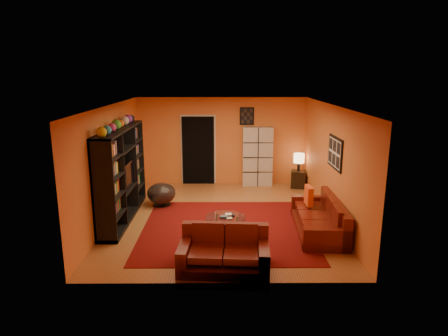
{
  "coord_description": "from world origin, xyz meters",
  "views": [
    {
      "loc": [
        0.01,
        -8.81,
        3.3
      ],
      "look_at": [
        0.06,
        0.1,
        1.17
      ],
      "focal_mm": 32.0,
      "sensor_mm": 36.0,
      "label": 1
    }
  ],
  "objects_px": {
    "sofa": "(322,218)",
    "table_lamp": "(299,159)",
    "entertainment_unit": "(122,174)",
    "coffee_table": "(225,219)",
    "side_table": "(298,179)",
    "tv": "(125,175)",
    "bowl_chair": "(161,194)",
    "loveseat": "(224,251)",
    "storage_cabinet": "(258,156)"
  },
  "relations": [
    {
      "from": "tv",
      "to": "side_table",
      "type": "xyz_separation_m",
      "value": [
        4.47,
        2.43,
        -0.76
      ]
    },
    {
      "from": "entertainment_unit",
      "to": "loveseat",
      "type": "distance_m",
      "value": 3.44
    },
    {
      "from": "loveseat",
      "to": "storage_cabinet",
      "type": "height_order",
      "value": "storage_cabinet"
    },
    {
      "from": "loveseat",
      "to": "bowl_chair",
      "type": "distance_m",
      "value": 3.65
    },
    {
      "from": "side_table",
      "to": "coffee_table",
      "type": "bearing_deg",
      "value": -121.22
    },
    {
      "from": "storage_cabinet",
      "to": "bowl_chair",
      "type": "bearing_deg",
      "value": -142.25
    },
    {
      "from": "entertainment_unit",
      "to": "bowl_chair",
      "type": "relative_size",
      "value": 4.17
    },
    {
      "from": "tv",
      "to": "table_lamp",
      "type": "xyz_separation_m",
      "value": [
        4.47,
        2.43,
        -0.14
      ]
    },
    {
      "from": "entertainment_unit",
      "to": "coffee_table",
      "type": "bearing_deg",
      "value": -24.81
    },
    {
      "from": "loveseat",
      "to": "storage_cabinet",
      "type": "relative_size",
      "value": 0.91
    },
    {
      "from": "entertainment_unit",
      "to": "coffee_table",
      "type": "distance_m",
      "value": 2.68
    },
    {
      "from": "tv",
      "to": "entertainment_unit",
      "type": "bearing_deg",
      "value": 140.26
    },
    {
      "from": "entertainment_unit",
      "to": "storage_cabinet",
      "type": "height_order",
      "value": "entertainment_unit"
    },
    {
      "from": "coffee_table",
      "to": "side_table",
      "type": "relative_size",
      "value": 1.64
    },
    {
      "from": "loveseat",
      "to": "tv",
      "type": "bearing_deg",
      "value": 46.54
    },
    {
      "from": "table_lamp",
      "to": "tv",
      "type": "bearing_deg",
      "value": -151.46
    },
    {
      "from": "bowl_chair",
      "to": "sofa",
      "type": "bearing_deg",
      "value": -25.17
    },
    {
      "from": "sofa",
      "to": "storage_cabinet",
      "type": "xyz_separation_m",
      "value": [
        -1.07,
        3.64,
        0.59
      ]
    },
    {
      "from": "table_lamp",
      "to": "side_table",
      "type": "bearing_deg",
      "value": 0.0
    },
    {
      "from": "loveseat",
      "to": "coffee_table",
      "type": "height_order",
      "value": "loveseat"
    },
    {
      "from": "table_lamp",
      "to": "coffee_table",
      "type": "bearing_deg",
      "value": -121.22
    },
    {
      "from": "bowl_chair",
      "to": "side_table",
      "type": "distance_m",
      "value": 4.11
    },
    {
      "from": "coffee_table",
      "to": "sofa",
      "type": "bearing_deg",
      "value": 6.83
    },
    {
      "from": "side_table",
      "to": "loveseat",
      "type": "bearing_deg",
      "value": -114.15
    },
    {
      "from": "tv",
      "to": "sofa",
      "type": "bearing_deg",
      "value": -101.68
    },
    {
      "from": "entertainment_unit",
      "to": "side_table",
      "type": "bearing_deg",
      "value": 28.87
    },
    {
      "from": "sofa",
      "to": "side_table",
      "type": "xyz_separation_m",
      "value": [
        0.11,
        3.34,
        -0.03
      ]
    },
    {
      "from": "coffee_table",
      "to": "table_lamp",
      "type": "xyz_separation_m",
      "value": [
        2.17,
        3.58,
        0.5
      ]
    },
    {
      "from": "entertainment_unit",
      "to": "side_table",
      "type": "relative_size",
      "value": 6.0
    },
    {
      "from": "side_table",
      "to": "tv",
      "type": "bearing_deg",
      "value": -151.46
    },
    {
      "from": "storage_cabinet",
      "to": "table_lamp",
      "type": "xyz_separation_m",
      "value": [
        1.18,
        -0.31,
        -0.01
      ]
    },
    {
      "from": "sofa",
      "to": "bowl_chair",
      "type": "bearing_deg",
      "value": 158.56
    },
    {
      "from": "tv",
      "to": "bowl_chair",
      "type": "distance_m",
      "value": 1.28
    },
    {
      "from": "storage_cabinet",
      "to": "table_lamp",
      "type": "distance_m",
      "value": 1.22
    },
    {
      "from": "entertainment_unit",
      "to": "table_lamp",
      "type": "xyz_separation_m",
      "value": [
        4.53,
        2.49,
        -0.18
      ]
    },
    {
      "from": "entertainment_unit",
      "to": "table_lamp",
      "type": "relative_size",
      "value": 5.8
    },
    {
      "from": "bowl_chair",
      "to": "tv",
      "type": "bearing_deg",
      "value": -130.32
    },
    {
      "from": "entertainment_unit",
      "to": "loveseat",
      "type": "height_order",
      "value": "entertainment_unit"
    },
    {
      "from": "loveseat",
      "to": "table_lamp",
      "type": "bearing_deg",
      "value": -20.17
    },
    {
      "from": "loveseat",
      "to": "table_lamp",
      "type": "relative_size",
      "value": 3.09
    },
    {
      "from": "tv",
      "to": "storage_cabinet",
      "type": "height_order",
      "value": "storage_cabinet"
    },
    {
      "from": "tv",
      "to": "table_lamp",
      "type": "bearing_deg",
      "value": -61.46
    },
    {
      "from": "loveseat",
      "to": "side_table",
      "type": "height_order",
      "value": "loveseat"
    },
    {
      "from": "sofa",
      "to": "side_table",
      "type": "distance_m",
      "value": 3.34
    },
    {
      "from": "coffee_table",
      "to": "storage_cabinet",
      "type": "height_order",
      "value": "storage_cabinet"
    },
    {
      "from": "sofa",
      "to": "table_lamp",
      "type": "height_order",
      "value": "table_lamp"
    },
    {
      "from": "loveseat",
      "to": "storage_cabinet",
      "type": "bearing_deg",
      "value": -7.12
    },
    {
      "from": "sofa",
      "to": "coffee_table",
      "type": "xyz_separation_m",
      "value": [
        -2.06,
        -0.25,
        0.09
      ]
    },
    {
      "from": "side_table",
      "to": "table_lamp",
      "type": "distance_m",
      "value": 0.62
    },
    {
      "from": "storage_cabinet",
      "to": "entertainment_unit",
      "type": "bearing_deg",
      "value": -138.76
    }
  ]
}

